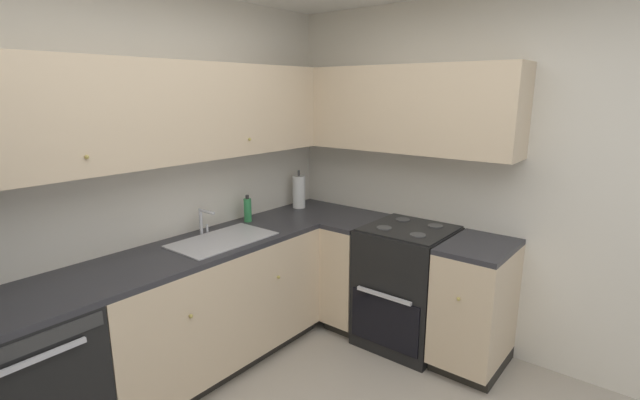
{
  "coord_description": "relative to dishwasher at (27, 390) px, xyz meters",
  "views": [
    {
      "loc": [
        -1.36,
        -0.95,
        1.9
      ],
      "look_at": [
        0.97,
        0.92,
        1.19
      ],
      "focal_mm": 25.76,
      "sensor_mm": 36.0,
      "label": 1
    }
  ],
  "objects": [
    {
      "name": "countertop_back",
      "position": [
        1.14,
        0.0,
        0.45
      ],
      "size": [
        2.87,
        0.6,
        0.03
      ],
      "primitive_type": "cube",
      "color": "#2D2D33",
      "rests_on": "lower_cabinets_back"
    },
    {
      "name": "upper_cabinets_back",
      "position": [
        0.98,
        0.14,
        1.34
      ],
      "size": [
        2.55,
        0.34,
        0.62
      ],
      "color": "beige"
    },
    {
      "name": "wall_right",
      "position": [
        2.6,
        -1.47,
        0.84
      ],
      "size": [
        0.05,
        3.64,
        2.54
      ],
      "primitive_type": "cube",
      "color": "silver",
      "rests_on": "ground_plane"
    },
    {
      "name": "oven_range",
      "position": [
        2.29,
        -0.9,
        0.02
      ],
      "size": [
        0.68,
        0.62,
        1.06
      ],
      "color": "black",
      "rests_on": "ground_plane"
    },
    {
      "name": "dishwasher",
      "position": [
        0.0,
        0.0,
        0.0
      ],
      "size": [
        0.6,
        0.63,
        0.87
      ],
      "color": "black",
      "rests_on": "ground_plane"
    },
    {
      "name": "soap_bottle",
      "position": [
        1.68,
        0.18,
        0.56
      ],
      "size": [
        0.06,
        0.06,
        0.21
      ],
      "color": "#338C4C",
      "rests_on": "countertop_back"
    },
    {
      "name": "lower_cabinets_back",
      "position": [
        1.14,
        0.0,
        0.0
      ],
      "size": [
        1.67,
        0.62,
        0.87
      ],
      "color": "beige",
      "rests_on": "ground_plane"
    },
    {
      "name": "upper_cabinets_right",
      "position": [
        2.41,
        -0.65,
        1.34
      ],
      "size": [
        0.32,
        1.9,
        0.62
      ],
      "color": "beige"
    },
    {
      "name": "wall_back",
      "position": [
        0.7,
        0.33,
        0.84
      ],
      "size": [
        3.84,
        0.05,
        2.54
      ],
      "primitive_type": "cube",
      "color": "silver",
      "rests_on": "ground_plane"
    },
    {
      "name": "countertop_right",
      "position": [
        2.27,
        -1.03,
        0.45
      ],
      "size": [
        0.6,
        1.35,
        0.03
      ],
      "color": "#2D2D33",
      "rests_on": "lower_cabinets_right"
    },
    {
      "name": "paper_towel_roll",
      "position": [
        2.27,
        0.16,
        0.61
      ],
      "size": [
        0.11,
        0.11,
        0.34
      ],
      "color": "white",
      "rests_on": "countertop_back"
    },
    {
      "name": "lower_cabinets_right",
      "position": [
        2.28,
        -1.03,
        0.0
      ],
      "size": [
        0.62,
        1.35,
        0.87
      ],
      "color": "beige",
      "rests_on": "ground_plane"
    },
    {
      "name": "faucet",
      "position": [
        1.26,
        0.18,
        0.58
      ],
      "size": [
        0.07,
        0.16,
        0.19
      ],
      "color": "silver",
      "rests_on": "countertop_back"
    },
    {
      "name": "sink",
      "position": [
        1.26,
        -0.03,
        0.43
      ],
      "size": [
        0.7,
        0.4,
        0.1
      ],
      "color": "#B7B7BC",
      "rests_on": "countertop_back"
    }
  ]
}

